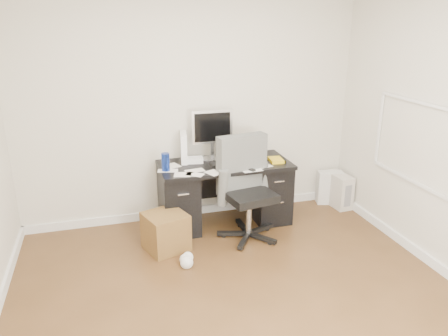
% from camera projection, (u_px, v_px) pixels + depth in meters
% --- Properties ---
extents(ground, '(4.00, 4.00, 0.00)m').
position_uv_depth(ground, '(245.00, 310.00, 3.67)').
color(ground, '#482E17').
rests_on(ground, ground).
extents(room_shell, '(4.02, 4.02, 2.71)m').
position_uv_depth(room_shell, '(252.00, 116.00, 3.16)').
color(room_shell, beige).
rests_on(room_shell, ground).
extents(desk, '(1.50, 0.70, 0.75)m').
position_uv_depth(desk, '(225.00, 191.00, 5.12)').
color(desk, black).
rests_on(desk, ground).
extents(loose_papers, '(1.10, 0.60, 0.00)m').
position_uv_depth(loose_papers, '(209.00, 166.00, 4.90)').
color(loose_papers, silver).
rests_on(loose_papers, desk).
extents(lcd_monitor, '(0.48, 0.28, 0.60)m').
position_uv_depth(lcd_monitor, '(212.00, 135.00, 5.03)').
color(lcd_monitor, silver).
rests_on(lcd_monitor, desk).
extents(keyboard, '(0.46, 0.16, 0.03)m').
position_uv_depth(keyboard, '(230.00, 163.00, 4.96)').
color(keyboard, black).
rests_on(keyboard, desk).
extents(computer_mouse, '(0.07, 0.07, 0.06)m').
position_uv_depth(computer_mouse, '(251.00, 160.00, 5.03)').
color(computer_mouse, silver).
rests_on(computer_mouse, desk).
extents(travel_mug, '(0.11, 0.11, 0.20)m').
position_uv_depth(travel_mug, '(166.00, 162.00, 4.72)').
color(travel_mug, '#163098').
rests_on(travel_mug, desk).
extents(white_binder, '(0.18, 0.31, 0.34)m').
position_uv_depth(white_binder, '(184.00, 147.00, 5.00)').
color(white_binder, white).
rests_on(white_binder, desk).
extents(magazine_file, '(0.18, 0.23, 0.24)m').
position_uv_depth(magazine_file, '(258.00, 146.00, 5.23)').
color(magazine_file, '#A1744E').
rests_on(magazine_file, desk).
extents(pen_cup, '(0.12, 0.12, 0.25)m').
position_uv_depth(pen_cup, '(247.00, 147.00, 5.19)').
color(pen_cup, '#573118').
rests_on(pen_cup, desk).
extents(yellow_book, '(0.18, 0.22, 0.04)m').
position_uv_depth(yellow_book, '(276.00, 160.00, 5.05)').
color(yellow_book, yellow).
rests_on(yellow_book, desk).
extents(paper_remote, '(0.24, 0.20, 0.02)m').
position_uv_depth(paper_remote, '(251.00, 169.00, 4.78)').
color(paper_remote, silver).
rests_on(paper_remote, desk).
extents(office_chair, '(0.74, 0.74, 1.13)m').
position_uv_depth(office_chair, '(249.00, 190.00, 4.71)').
color(office_chair, '#525452').
rests_on(office_chair, ground).
extents(pc_tower, '(0.23, 0.45, 0.43)m').
position_uv_depth(pc_tower, '(338.00, 190.00, 5.66)').
color(pc_tower, beige).
rests_on(pc_tower, ground).
extents(shopping_bag, '(0.37, 0.30, 0.44)m').
position_uv_depth(shopping_bag, '(329.00, 187.00, 5.73)').
color(shopping_bag, silver).
rests_on(shopping_bag, ground).
extents(wicker_basket, '(0.51, 0.51, 0.40)m').
position_uv_depth(wicker_basket, '(166.00, 231.00, 4.59)').
color(wicker_basket, '#513618').
rests_on(wicker_basket, ground).
extents(desk_printer, '(0.34, 0.30, 0.18)m').
position_uv_depth(desk_printer, '(268.00, 204.00, 5.54)').
color(desk_printer, slate).
rests_on(desk_printer, ground).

